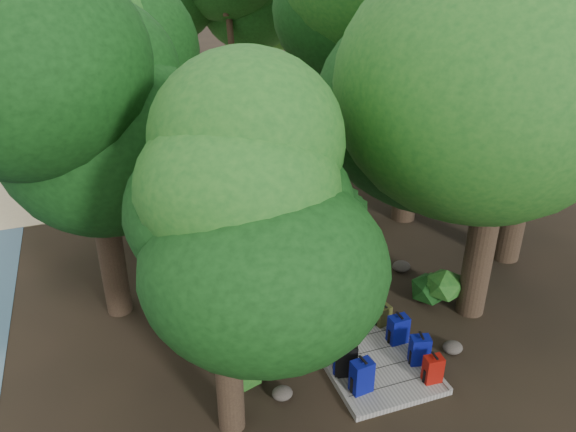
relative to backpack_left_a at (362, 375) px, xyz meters
name	(u,v)px	position (x,y,z in m)	size (l,w,h in m)	color
ground	(306,270)	(0.63, 4.42, -0.49)	(120.00, 120.00, 0.00)	black
sand_beach	(189,108)	(0.63, 20.42, -0.48)	(40.00, 22.00, 0.02)	#C4B584
boardwalk	(293,250)	(0.63, 5.42, -0.43)	(2.00, 12.00, 0.12)	gray
backpack_left_a	(362,375)	(0.00, 0.00, 0.00)	(0.39, 0.28, 0.74)	#030B73
backpack_left_b	(345,357)	(-0.09, 0.52, 0.02)	(0.42, 0.30, 0.77)	black
backpack_left_c	(329,327)	(-0.05, 1.42, 0.07)	(0.47, 0.33, 0.87)	#030B73
backpack_right_a	(433,368)	(1.38, -0.22, -0.06)	(0.34, 0.24, 0.61)	#870100
backpack_right_b	(420,349)	(1.42, 0.31, -0.03)	(0.38, 0.26, 0.68)	#030B73
backpack_right_c	(398,328)	(1.34, 1.02, -0.03)	(0.39, 0.28, 0.67)	#030B73
backpack_right_d	(383,314)	(1.33, 1.65, -0.12)	(0.32, 0.23, 0.50)	#3A3D1A
duffel_right_khaki	(367,299)	(1.30, 2.33, -0.16)	(0.42, 0.63, 0.42)	olive
duffel_right_black	(353,279)	(1.35, 3.16, -0.14)	(0.45, 0.72, 0.45)	black
suitcase_on_boardwalk	(322,319)	(-0.01, 1.88, -0.08)	(0.37, 0.21, 0.58)	black
lone_suitcase_on_sand	(236,153)	(0.93, 12.41, -0.13)	(0.43, 0.24, 0.67)	black
hat_brown	(347,339)	(-0.09, 0.51, 0.47)	(0.45, 0.45, 0.13)	#51351E
hat_white	(328,308)	(-0.10, 1.40, 0.57)	(0.39, 0.39, 0.13)	silver
kayak	(124,157)	(-3.07, 13.96, -0.32)	(0.66, 3.00, 0.30)	#AF0F1C
sun_lounger	(293,135)	(3.70, 13.75, -0.16)	(0.63, 1.95, 0.63)	silver
tree_right_a	(502,125)	(3.54, 1.55, 3.93)	(5.31, 5.31, 8.84)	black
tree_right_b	(542,69)	(5.87, 3.24, 4.49)	(5.58, 5.58, 9.96)	black
tree_right_c	(420,46)	(4.49, 6.21, 4.59)	(5.87, 5.87, 10.17)	black
tree_right_e	(343,23)	(4.48, 11.02, 4.56)	(5.61, 5.61, 10.09)	black
tree_right_f	(364,1)	(6.79, 14.18, 4.91)	(6.04, 6.04, 10.79)	black
tree_left_a	(222,264)	(-2.45, 0.10, 2.83)	(3.99, 3.99, 6.65)	black
tree_left_b	(94,146)	(-4.02, 4.26, 3.48)	(4.41, 4.41, 7.94)	black
tree_left_c	(117,105)	(-3.32, 7.86, 3.32)	(4.38, 4.38, 7.62)	black
tree_back_a	(138,2)	(-1.31, 19.97, 4.57)	(5.84, 5.84, 10.11)	black
tree_back_b	(231,10)	(2.79, 19.76, 4.09)	(5.13, 5.13, 9.16)	black
tree_back_c	(293,16)	(6.13, 20.53, 3.61)	(4.55, 4.55, 8.20)	black
tree_back_d	(66,33)	(-4.49, 19.52, 3.51)	(4.79, 4.79, 7.99)	black
palm_right_a	(309,62)	(3.27, 11.09, 3.34)	(4.49, 4.49, 7.65)	#0F380F
palm_right_b	(324,26)	(5.64, 15.35, 3.85)	(4.49, 4.49, 8.67)	#0F380F
palm_right_c	(242,43)	(2.66, 17.47, 2.98)	(4.36, 4.36, 6.94)	#0F380F
palm_left_a	(91,106)	(-3.96, 10.24, 2.73)	(4.05, 4.05, 6.45)	#0F380F
rock_left_a	(282,393)	(-1.41, 0.42, -0.38)	(0.40, 0.36, 0.22)	#4C473F
rock_left_b	(213,347)	(-2.32, 2.15, -0.38)	(0.39, 0.35, 0.21)	#4C473F
rock_left_c	(252,268)	(-0.72, 4.72, -0.33)	(0.58, 0.53, 0.32)	#4C473F
rock_left_d	(190,237)	(-1.89, 7.02, -0.41)	(0.30, 0.27, 0.16)	#4C473F
rock_right_a	(453,347)	(2.33, 0.45, -0.37)	(0.42, 0.38, 0.23)	#4C473F
rock_right_b	(401,266)	(2.92, 3.57, -0.36)	(0.47, 0.42, 0.26)	#4C473F
rock_right_c	(328,231)	(1.94, 6.01, -0.39)	(0.37, 0.33, 0.20)	#4C473F
shrub_left_a	(239,365)	(-2.06, 1.07, -0.05)	(0.99, 0.99, 0.89)	#164B16
shrub_left_b	(210,250)	(-1.60, 5.64, -0.12)	(0.83, 0.83, 0.75)	#164B16
shrub_left_c	(168,202)	(-2.19, 8.68, 0.01)	(1.12, 1.12, 1.01)	#164B16
shrub_right_a	(438,288)	(2.97, 2.03, -0.06)	(0.96, 0.96, 0.86)	#164B16
shrub_right_b	(351,204)	(2.90, 6.57, 0.07)	(1.24, 1.24, 1.11)	#164B16
shrub_right_c	(313,174)	(2.84, 9.49, -0.08)	(0.91, 0.91, 0.82)	#164B16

